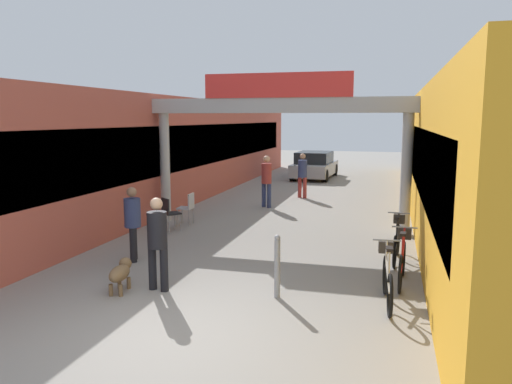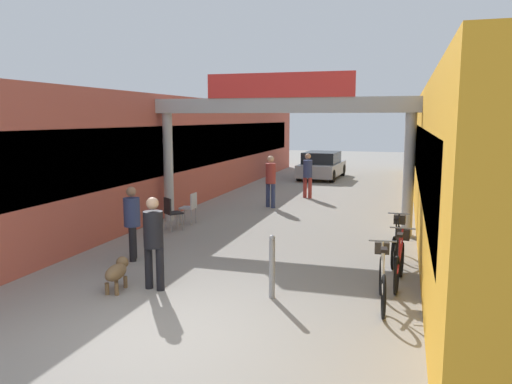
{
  "view_description": "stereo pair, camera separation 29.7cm",
  "coord_description": "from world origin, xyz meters",
  "px_view_note": "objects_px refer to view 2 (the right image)",
  "views": [
    {
      "loc": [
        2.96,
        -6.05,
        2.97
      ],
      "look_at": [
        0.0,
        4.85,
        1.3
      ],
      "focal_mm": 35.0,
      "sensor_mm": 36.0,
      "label": 1
    },
    {
      "loc": [
        3.24,
        -5.97,
        2.97
      ],
      "look_at": [
        0.0,
        4.85,
        1.3
      ],
      "focal_mm": 35.0,
      "sensor_mm": 36.0,
      "label": 2
    }
  ],
  "objects_px": {
    "pedestrian_elderly_walking": "(308,173)",
    "parked_car_silver": "(322,166)",
    "pedestrian_companion": "(132,219)",
    "cafe_chair_black_nearer": "(171,211)",
    "pedestrian_carrying_crate": "(271,178)",
    "bollard_post_metal": "(272,266)",
    "cafe_chair_aluminium_farther": "(190,205)",
    "bicycle_silver_nearest": "(382,277)",
    "dog_on_leash": "(117,271)",
    "bicycle_black_third": "(397,241)",
    "bicycle_red_second": "(400,260)",
    "pedestrian_with_dog": "(153,237)"
  },
  "relations": [
    {
      "from": "pedestrian_with_dog",
      "to": "bollard_post_metal",
      "type": "relative_size",
      "value": 1.52
    },
    {
      "from": "bicycle_silver_nearest",
      "to": "bollard_post_metal",
      "type": "relative_size",
      "value": 1.57
    },
    {
      "from": "pedestrian_carrying_crate",
      "to": "dog_on_leash",
      "type": "relative_size",
      "value": 2.31
    },
    {
      "from": "cafe_chair_black_nearer",
      "to": "cafe_chair_aluminium_farther",
      "type": "relative_size",
      "value": 1.0
    },
    {
      "from": "bicycle_red_second",
      "to": "bicycle_black_third",
      "type": "relative_size",
      "value": 1.0
    },
    {
      "from": "bicycle_black_third",
      "to": "cafe_chair_black_nearer",
      "type": "bearing_deg",
      "value": 167.63
    },
    {
      "from": "pedestrian_with_dog",
      "to": "pedestrian_elderly_walking",
      "type": "height_order",
      "value": "pedestrian_elderly_walking"
    },
    {
      "from": "bicycle_silver_nearest",
      "to": "bicycle_red_second",
      "type": "relative_size",
      "value": 1.0
    },
    {
      "from": "pedestrian_elderly_walking",
      "to": "parked_car_silver",
      "type": "xyz_separation_m",
      "value": [
        -0.49,
        6.32,
        -0.31
      ]
    },
    {
      "from": "pedestrian_carrying_crate",
      "to": "bicycle_black_third",
      "type": "xyz_separation_m",
      "value": [
        4.19,
        -5.42,
        -0.57
      ]
    },
    {
      "from": "bollard_post_metal",
      "to": "cafe_chair_black_nearer",
      "type": "distance_m",
      "value": 5.65
    },
    {
      "from": "cafe_chair_aluminium_farther",
      "to": "bicycle_red_second",
      "type": "bearing_deg",
      "value": -32.33
    },
    {
      "from": "bicycle_red_second",
      "to": "cafe_chair_aluminium_farther",
      "type": "relative_size",
      "value": 1.9
    },
    {
      "from": "pedestrian_elderly_walking",
      "to": "dog_on_leash",
      "type": "xyz_separation_m",
      "value": [
        -1.25,
        -10.99,
        -0.62
      ]
    },
    {
      "from": "pedestrian_with_dog",
      "to": "pedestrian_carrying_crate",
      "type": "height_order",
      "value": "pedestrian_carrying_crate"
    },
    {
      "from": "bicycle_red_second",
      "to": "cafe_chair_black_nearer",
      "type": "distance_m",
      "value": 6.5
    },
    {
      "from": "parked_car_silver",
      "to": "bicycle_silver_nearest",
      "type": "bearing_deg",
      "value": -77.51
    },
    {
      "from": "bollard_post_metal",
      "to": "parked_car_silver",
      "type": "distance_m",
      "value": 17.02
    },
    {
      "from": "pedestrian_companion",
      "to": "bollard_post_metal",
      "type": "xyz_separation_m",
      "value": [
        3.4,
        -1.35,
        -0.34
      ]
    },
    {
      "from": "bicycle_red_second",
      "to": "cafe_chair_aluminium_farther",
      "type": "height_order",
      "value": "bicycle_red_second"
    },
    {
      "from": "bicycle_red_second",
      "to": "bicycle_black_third",
      "type": "distance_m",
      "value": 1.46
    },
    {
      "from": "bollard_post_metal",
      "to": "pedestrian_companion",
      "type": "bearing_deg",
      "value": 158.39
    },
    {
      "from": "bicycle_black_third",
      "to": "cafe_chair_black_nearer",
      "type": "relative_size",
      "value": 1.9
    },
    {
      "from": "cafe_chair_black_nearer",
      "to": "cafe_chair_aluminium_farther",
      "type": "distance_m",
      "value": 0.91
    },
    {
      "from": "pedestrian_carrying_crate",
      "to": "pedestrian_elderly_walking",
      "type": "height_order",
      "value": "pedestrian_carrying_crate"
    },
    {
      "from": "pedestrian_with_dog",
      "to": "bicycle_silver_nearest",
      "type": "bearing_deg",
      "value": 6.6
    },
    {
      "from": "bicycle_red_second",
      "to": "cafe_chair_black_nearer",
      "type": "height_order",
      "value": "bicycle_red_second"
    },
    {
      "from": "pedestrian_carrying_crate",
      "to": "dog_on_leash",
      "type": "distance_m",
      "value": 8.7
    },
    {
      "from": "pedestrian_companion",
      "to": "cafe_chair_black_nearer",
      "type": "xyz_separation_m",
      "value": [
        -0.47,
        2.76,
        -0.35
      ]
    },
    {
      "from": "pedestrian_elderly_walking",
      "to": "dog_on_leash",
      "type": "bearing_deg",
      "value": -96.48
    },
    {
      "from": "pedestrian_carrying_crate",
      "to": "parked_car_silver",
      "type": "bearing_deg",
      "value": 87.86
    },
    {
      "from": "bollard_post_metal",
      "to": "cafe_chair_aluminium_farther",
      "type": "bearing_deg",
      "value": 126.55
    },
    {
      "from": "cafe_chair_aluminium_farther",
      "to": "bicycle_black_third",
      "type": "bearing_deg",
      "value": -21.01
    },
    {
      "from": "pedestrian_carrying_crate",
      "to": "cafe_chair_black_nearer",
      "type": "distance_m",
      "value": 4.48
    },
    {
      "from": "bicycle_black_third",
      "to": "cafe_chair_aluminium_farther",
      "type": "distance_m",
      "value": 6.06
    },
    {
      "from": "cafe_chair_black_nearer",
      "to": "cafe_chair_aluminium_farther",
      "type": "bearing_deg",
      "value": 79.93
    },
    {
      "from": "pedestrian_carrying_crate",
      "to": "bicycle_silver_nearest",
      "type": "bearing_deg",
      "value": -63.37
    },
    {
      "from": "bicycle_black_third",
      "to": "bicycle_red_second",
      "type": "bearing_deg",
      "value": -86.7
    },
    {
      "from": "dog_on_leash",
      "to": "bollard_post_metal",
      "type": "bearing_deg",
      "value": 8.6
    },
    {
      "from": "dog_on_leash",
      "to": "bicycle_black_third",
      "type": "relative_size",
      "value": 0.45
    },
    {
      "from": "bicycle_silver_nearest",
      "to": "bicycle_black_third",
      "type": "relative_size",
      "value": 1.0
    },
    {
      "from": "pedestrian_carrying_crate",
      "to": "dog_on_leash",
      "type": "height_order",
      "value": "pedestrian_carrying_crate"
    },
    {
      "from": "pedestrian_companion",
      "to": "cafe_chair_aluminium_farther",
      "type": "xyz_separation_m",
      "value": [
        -0.31,
        3.66,
        -0.35
      ]
    },
    {
      "from": "parked_car_silver",
      "to": "bicycle_red_second",
      "type": "bearing_deg",
      "value": -75.75
    },
    {
      "from": "pedestrian_carrying_crate",
      "to": "dog_on_leash",
      "type": "xyz_separation_m",
      "value": [
        -0.44,
        -8.66,
        -0.67
      ]
    },
    {
      "from": "bicycle_silver_nearest",
      "to": "cafe_chair_aluminium_farther",
      "type": "bearing_deg",
      "value": 139.1
    },
    {
      "from": "pedestrian_elderly_walking",
      "to": "parked_car_silver",
      "type": "bearing_deg",
      "value": 94.41
    },
    {
      "from": "bicycle_red_second",
      "to": "bicycle_silver_nearest",
      "type": "bearing_deg",
      "value": -103.11
    },
    {
      "from": "pedestrian_carrying_crate",
      "to": "dog_on_leash",
      "type": "bearing_deg",
      "value": -92.9
    },
    {
      "from": "pedestrian_carrying_crate",
      "to": "cafe_chair_black_nearer",
      "type": "relative_size",
      "value": 1.96
    }
  ]
}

